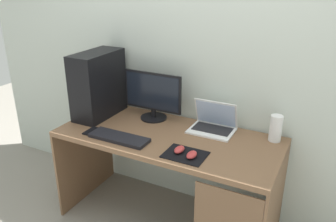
# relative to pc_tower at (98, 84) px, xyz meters

# --- Properties ---
(ground_plane) EXTENTS (8.00, 8.00, 0.00)m
(ground_plane) POSITION_rel_pc_tower_xyz_m (0.64, -0.08, -0.98)
(ground_plane) COLOR gray
(wall_back) EXTENTS (4.00, 0.05, 2.60)m
(wall_back) POSITION_rel_pc_tower_xyz_m (0.64, 0.30, 0.33)
(wall_back) COLOR beige
(wall_back) RESTS_ON ground_plane
(desk) EXTENTS (1.54, 0.68, 0.73)m
(desk) POSITION_rel_pc_tower_xyz_m (0.66, -0.09, -0.39)
(desk) COLOR brown
(desk) RESTS_ON ground_plane
(pc_tower) EXTENTS (0.21, 0.45, 0.50)m
(pc_tower) POSITION_rel_pc_tower_xyz_m (0.00, 0.00, 0.00)
(pc_tower) COLOR black
(pc_tower) RESTS_ON desk
(monitor) EXTENTS (0.47, 0.20, 0.37)m
(monitor) POSITION_rel_pc_tower_xyz_m (0.41, 0.12, -0.07)
(monitor) COLOR black
(monitor) RESTS_ON desk
(laptop) EXTENTS (0.31, 0.23, 0.21)m
(laptop) POSITION_rel_pc_tower_xyz_m (0.89, 0.14, -0.21)
(laptop) COLOR white
(laptop) RESTS_ON desk
(speaker) EXTENTS (0.08, 0.08, 0.18)m
(speaker) POSITION_rel_pc_tower_xyz_m (1.31, 0.17, -0.16)
(speaker) COLOR white
(speaker) RESTS_ON desk
(keyboard) EXTENTS (0.42, 0.14, 0.02)m
(keyboard) POSITION_rel_pc_tower_xyz_m (0.38, -0.29, -0.24)
(keyboard) COLOR black
(keyboard) RESTS_ON desk
(mousepad) EXTENTS (0.26, 0.20, 0.00)m
(mousepad) POSITION_rel_pc_tower_xyz_m (0.86, -0.28, -0.25)
(mousepad) COLOR black
(mousepad) RESTS_ON desk
(mouse_left) EXTENTS (0.06, 0.10, 0.03)m
(mouse_left) POSITION_rel_pc_tower_xyz_m (0.82, -0.27, -0.23)
(mouse_left) COLOR #B23333
(mouse_left) RESTS_ON mousepad
(mouse_right) EXTENTS (0.06, 0.10, 0.03)m
(mouse_right) POSITION_rel_pc_tower_xyz_m (0.91, -0.29, -0.23)
(mouse_right) COLOR #B23333
(mouse_right) RESTS_ON mousepad
(cell_phone) EXTENTS (0.07, 0.13, 0.01)m
(cell_phone) POSITION_rel_pc_tower_xyz_m (0.14, -0.28, -0.25)
(cell_phone) COLOR black
(cell_phone) RESTS_ON desk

